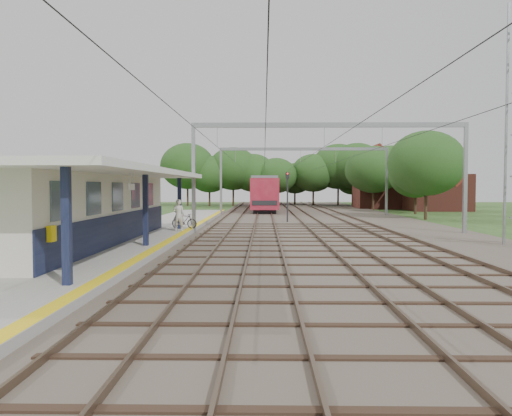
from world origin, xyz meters
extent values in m
plane|color=#2D4C1E|center=(0.00, 0.00, 0.00)|extent=(160.00, 160.00, 0.00)
cube|color=#473D33|center=(4.00, 30.00, 0.05)|extent=(18.00, 90.00, 0.10)
cube|color=gray|center=(-7.50, 14.00, 0.17)|extent=(5.00, 52.00, 0.35)
cube|color=yellow|center=(-5.25, 14.00, 0.35)|extent=(0.45, 52.00, 0.01)
cube|color=beige|center=(-8.90, 7.00, 2.05)|extent=(3.20, 18.00, 3.40)
cube|color=black|center=(-7.28, 7.00, 1.05)|extent=(0.06, 18.00, 1.40)
cube|color=slate|center=(-7.27, 7.00, 2.55)|extent=(0.05, 16.00, 1.30)
cube|color=yellow|center=(-7.18, -1.00, 1.55)|extent=(0.18, 0.38, 0.50)
cube|color=black|center=(-5.90, -3.00, 1.95)|extent=(0.22, 0.22, 3.20)
cube|color=black|center=(-5.90, 6.00, 1.95)|extent=(0.22, 0.22, 3.20)
cube|color=black|center=(-5.90, 15.00, 1.95)|extent=(0.22, 0.22, 3.20)
cube|color=silver|center=(-7.80, 6.00, 3.67)|extent=(6.40, 20.00, 0.24)
cube|color=white|center=(-6.00, 4.00, 3.00)|extent=(0.06, 0.85, 0.26)
cube|color=brown|center=(-4.22, 30.00, 0.17)|extent=(0.07, 88.00, 0.15)
cube|color=brown|center=(-2.78, 30.00, 0.17)|extent=(0.07, 88.00, 0.15)
cube|color=brown|center=(-1.22, 30.00, 0.17)|extent=(0.07, 88.00, 0.15)
cube|color=brown|center=(0.22, 30.00, 0.17)|extent=(0.07, 88.00, 0.15)
cube|color=brown|center=(2.48, 30.00, 0.17)|extent=(0.07, 88.00, 0.15)
cube|color=brown|center=(3.92, 30.00, 0.17)|extent=(0.07, 88.00, 0.15)
cube|color=brown|center=(6.08, 30.00, 0.17)|extent=(0.07, 88.00, 0.15)
cube|color=brown|center=(7.52, 30.00, 0.17)|extent=(0.07, 88.00, 0.15)
cube|color=gray|center=(-5.00, 15.00, 3.50)|extent=(0.22, 0.22, 7.00)
cube|color=gray|center=(12.00, 15.00, 3.50)|extent=(0.22, 0.22, 7.00)
cube|color=gray|center=(3.50, 15.00, 6.85)|extent=(17.00, 0.20, 0.30)
cube|color=gray|center=(-5.00, 35.00, 3.50)|extent=(0.22, 0.22, 7.00)
cube|color=gray|center=(12.00, 35.00, 3.50)|extent=(0.22, 0.22, 7.00)
cube|color=gray|center=(3.50, 35.00, 6.85)|extent=(17.00, 0.20, 0.30)
cylinder|color=black|center=(-3.50, 30.00, 5.50)|extent=(0.02, 88.00, 0.02)
cylinder|color=black|center=(-0.50, 30.00, 5.50)|extent=(0.02, 88.00, 0.02)
cylinder|color=black|center=(3.20, 30.00, 5.50)|extent=(0.02, 88.00, 0.02)
cylinder|color=black|center=(6.80, 30.00, 5.50)|extent=(0.02, 88.00, 0.02)
cube|color=gray|center=(11.40, 8.60, 6.00)|extent=(0.10, 0.10, 12.00)
cylinder|color=#382619|center=(-10.00, 61.00, 1.44)|extent=(0.28, 0.28, 2.88)
ellipsoid|color=#1D4117|center=(-10.00, 61.00, 4.96)|extent=(6.72, 6.72, 5.76)
cylinder|color=#382619|center=(-4.00, 63.00, 1.26)|extent=(0.28, 0.28, 2.52)
ellipsoid|color=#1D4117|center=(-4.00, 63.00, 4.34)|extent=(5.88, 5.88, 5.04)
cylinder|color=#382619|center=(2.00, 60.00, 1.62)|extent=(0.28, 0.28, 3.24)
ellipsoid|color=#1D4117|center=(2.00, 60.00, 5.58)|extent=(7.56, 7.56, 6.48)
cylinder|color=#382619|center=(8.00, 62.00, 1.35)|extent=(0.28, 0.28, 2.70)
ellipsoid|color=#1D4117|center=(8.00, 62.00, 4.65)|extent=(6.30, 6.30, 5.40)
cylinder|color=#382619|center=(14.50, 38.00, 1.26)|extent=(0.28, 0.28, 2.52)
ellipsoid|color=#1D4117|center=(14.50, 38.00, 4.34)|extent=(5.88, 5.88, 5.04)
cylinder|color=#382619|center=(15.00, 54.00, 1.44)|extent=(0.28, 0.28, 2.88)
ellipsoid|color=#1D4117|center=(15.00, 54.00, 4.96)|extent=(6.72, 6.72, 5.76)
cube|color=brown|center=(21.00, 46.00, 2.25)|extent=(7.00, 6.00, 4.50)
cube|color=maroon|center=(21.00, 46.00, 5.40)|extent=(4.99, 6.12, 4.99)
cube|color=brown|center=(16.00, 52.00, 2.50)|extent=(8.00, 6.00, 5.00)
cube|color=maroon|center=(16.00, 52.00, 5.90)|extent=(5.52, 6.12, 5.52)
imported|color=beige|center=(-5.68, 13.36, 1.30)|extent=(0.70, 0.47, 1.91)
imported|color=black|center=(-5.60, 15.00, 0.84)|extent=(1.70, 0.75, 0.99)
cube|color=black|center=(-0.50, 44.86, 0.32)|extent=(2.44, 17.45, 0.44)
cube|color=maroon|center=(-0.50, 44.86, 2.22)|extent=(3.06, 18.97, 3.34)
cube|color=black|center=(-0.50, 44.86, 2.58)|extent=(3.10, 17.45, 0.95)
cube|color=slate|center=(-0.50, 44.86, 4.01)|extent=(2.81, 18.97, 0.28)
cube|color=black|center=(-0.50, 64.42, 0.32)|extent=(2.44, 17.45, 0.44)
cube|color=maroon|center=(-0.50, 64.42, 2.22)|extent=(3.06, 18.97, 3.34)
cube|color=black|center=(-0.50, 64.42, 2.58)|extent=(3.10, 17.45, 0.95)
cube|color=slate|center=(-0.50, 64.42, 4.01)|extent=(2.81, 18.97, 0.28)
cylinder|color=black|center=(1.35, 24.36, 1.90)|extent=(0.14, 0.14, 3.80)
cube|color=black|center=(1.35, 24.36, 3.90)|extent=(0.31, 0.22, 0.52)
sphere|color=red|center=(1.35, 24.26, 4.05)|extent=(0.13, 0.13, 0.13)
camera|label=1|loc=(-0.56, -16.33, 3.02)|focal=35.00mm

